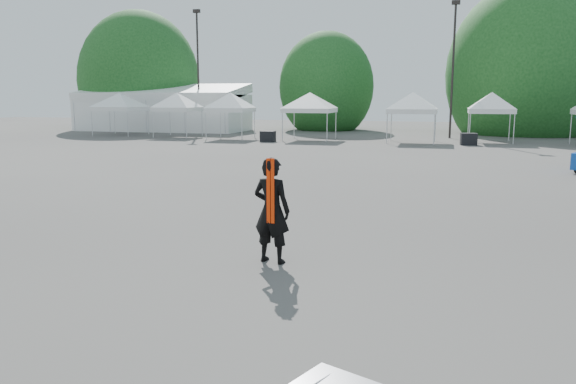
# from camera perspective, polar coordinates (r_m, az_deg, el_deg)

# --- Properties ---
(ground) EXTENTS (120.00, 120.00, 0.00)m
(ground) POSITION_cam_1_polar(r_m,az_deg,el_deg) (11.97, 2.19, -4.99)
(ground) COLOR #474442
(ground) RESTS_ON ground
(marquee) EXTENTS (15.00, 6.25, 4.23)m
(marquee) POSITION_cam_1_polar(r_m,az_deg,el_deg) (52.45, -12.58, 8.28)
(marquee) COLOR white
(marquee) RESTS_ON ground
(light_pole_west) EXTENTS (0.60, 0.25, 10.30)m
(light_pole_west) POSITION_cam_1_polar(r_m,az_deg,el_deg) (49.84, -9.13, 12.69)
(light_pole_west) COLOR black
(light_pole_west) RESTS_ON ground
(light_pole_east) EXTENTS (0.60, 0.25, 9.80)m
(light_pole_east) POSITION_cam_1_polar(r_m,az_deg,el_deg) (43.34, 16.43, 12.57)
(light_pole_east) COLOR black
(light_pole_east) RESTS_ON ground
(tree_far_w) EXTENTS (4.80, 4.80, 7.30)m
(tree_far_w) POSITION_cam_1_polar(r_m,az_deg,el_deg) (57.03, -14.84, 10.86)
(tree_far_w) COLOR #382314
(tree_far_w) RESTS_ON ground
(tree_mid_w) EXTENTS (4.16, 4.16, 6.33)m
(tree_mid_w) POSITION_cam_1_polar(r_m,az_deg,el_deg) (52.38, 3.93, 10.62)
(tree_mid_w) COLOR #382314
(tree_mid_w) RESTS_ON ground
(tree_mid_e) EXTENTS (5.12, 5.12, 7.79)m
(tree_mid_e) POSITION_cam_1_polar(r_m,az_deg,el_deg) (50.70, 23.23, 10.94)
(tree_mid_e) COLOR #382314
(tree_mid_e) RESTS_ON ground
(tent_a) EXTENTS (4.71, 4.71, 3.88)m
(tent_a) POSITION_cam_1_polar(r_m,az_deg,el_deg) (46.90, -16.75, 9.29)
(tent_a) COLOR silver
(tent_a) RESTS_ON ground
(tent_b) EXTENTS (4.17, 4.17, 3.88)m
(tent_b) POSITION_cam_1_polar(r_m,az_deg,el_deg) (43.95, -11.21, 9.52)
(tent_b) COLOR silver
(tent_b) RESTS_ON ground
(tent_c) EXTENTS (4.13, 4.13, 3.88)m
(tent_c) POSITION_cam_1_polar(r_m,az_deg,el_deg) (41.22, -5.88, 9.65)
(tent_c) COLOR silver
(tent_c) RESTS_ON ground
(tent_d) EXTENTS (4.73, 4.73, 3.88)m
(tent_d) POSITION_cam_1_polar(r_m,az_deg,el_deg) (39.98, 2.25, 9.70)
(tent_d) COLOR silver
(tent_d) RESTS_ON ground
(tent_e) EXTENTS (4.50, 4.50, 3.88)m
(tent_e) POSITION_cam_1_polar(r_m,az_deg,el_deg) (38.48, 12.57, 9.48)
(tent_e) COLOR silver
(tent_e) RESTS_ON ground
(tent_f) EXTENTS (4.10, 4.10, 3.88)m
(tent_f) POSITION_cam_1_polar(r_m,az_deg,el_deg) (40.09, 20.02, 9.13)
(tent_f) COLOR silver
(tent_f) RESTS_ON ground
(man) EXTENTS (0.79, 0.59, 1.96)m
(man) POSITION_cam_1_polar(r_m,az_deg,el_deg) (10.25, -1.67, -1.86)
(man) COLOR black
(man) RESTS_ON ground
(crate_west) EXTENTS (0.97, 0.78, 0.72)m
(crate_west) POSITION_cam_1_polar(r_m,az_deg,el_deg) (38.34, -2.06, 5.67)
(crate_west) COLOR black
(crate_west) RESTS_ON ground
(crate_mid) EXTENTS (1.05, 0.86, 0.76)m
(crate_mid) POSITION_cam_1_polar(r_m,az_deg,el_deg) (37.40, 17.88, 5.14)
(crate_mid) COLOR black
(crate_mid) RESTS_ON ground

